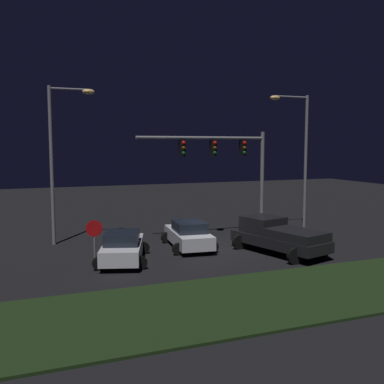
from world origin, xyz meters
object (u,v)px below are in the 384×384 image
car_sedan_far (189,235)px  street_lamp_left (60,147)px  stop_sign (94,235)px  car_sedan (123,247)px  street_lamp_right (299,146)px  traffic_signal_gantry (228,158)px  pickup_truck (277,234)px

car_sedan_far → street_lamp_left: bearing=66.3°
street_lamp_left → stop_sign: (0.92, -5.81, -4.00)m
car_sedan → street_lamp_left: street_lamp_left is taller
car_sedan → street_lamp_left: 7.51m
street_lamp_right → stop_sign: (-14.31, -4.76, -4.03)m
car_sedan_far → street_lamp_left: 8.81m
stop_sign → street_lamp_left: bearing=99.0°
traffic_signal_gantry → street_lamp_left: bearing=171.3°
stop_sign → traffic_signal_gantry: bearing=26.0°
traffic_signal_gantry → car_sedan: bearing=-153.2°
car_sedan → stop_sign: (-1.44, -0.57, 0.82)m
car_sedan_far → traffic_signal_gantry: 5.77m
stop_sign → car_sedan_far: bearing=21.6°
traffic_signal_gantry → stop_sign: 10.40m
street_lamp_right → car_sedan_far: bearing=-163.6°
car_sedan → traffic_signal_gantry: 9.29m
pickup_truck → stop_sign: (-9.43, 0.54, 0.56)m
street_lamp_left → stop_sign: street_lamp_left is taller
pickup_truck → traffic_signal_gantry: bearing=-8.8°
pickup_truck → street_lamp_left: 12.97m
traffic_signal_gantry → car_sedan_far: bearing=-147.5°
car_sedan → car_sedan_far: size_ratio=1.04×
car_sedan → car_sedan_far: 4.35m
street_lamp_left → street_lamp_right: bearing=-4.0°
pickup_truck → street_lamp_right: size_ratio=0.64×
car_sedan_far → street_lamp_left: (-6.40, 3.65, 4.83)m
car_sedan → traffic_signal_gantry: traffic_signal_gantry is taller
car_sedan → street_lamp_left: size_ratio=0.53×
car_sedan → stop_sign: 1.75m
street_lamp_right → stop_sign: bearing=-161.6°
traffic_signal_gantry → stop_sign: traffic_signal_gantry is taller
car_sedan_far → street_lamp_right: 10.40m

